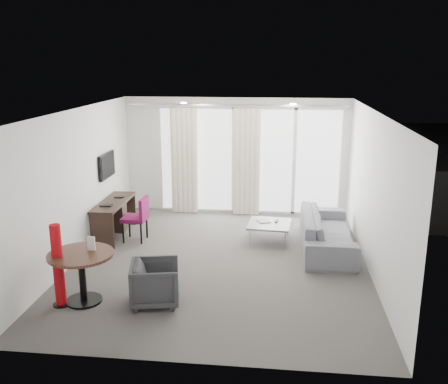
# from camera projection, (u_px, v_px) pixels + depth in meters

# --- Properties ---
(floor) EXTENTS (5.00, 6.00, 0.00)m
(floor) POSITION_uv_depth(u_px,v_px,m) (220.00, 262.00, 8.65)
(floor) COLOR #4E4A46
(floor) RESTS_ON ground
(ceiling) EXTENTS (5.00, 6.00, 0.00)m
(ceiling) POSITION_uv_depth(u_px,v_px,m) (220.00, 111.00, 7.98)
(ceiling) COLOR white
(ceiling) RESTS_ON ground
(wall_left) EXTENTS (0.00, 6.00, 2.60)m
(wall_left) POSITION_uv_depth(u_px,v_px,m) (76.00, 186.00, 8.59)
(wall_left) COLOR silver
(wall_left) RESTS_ON ground
(wall_right) EXTENTS (0.00, 6.00, 2.60)m
(wall_right) POSITION_uv_depth(u_px,v_px,m) (374.00, 194.00, 8.04)
(wall_right) COLOR silver
(wall_right) RESTS_ON ground
(wall_front) EXTENTS (5.00, 0.00, 2.60)m
(wall_front) POSITION_uv_depth(u_px,v_px,m) (187.00, 259.00, 5.44)
(wall_front) COLOR silver
(wall_front) RESTS_ON ground
(window_panel) EXTENTS (4.00, 0.02, 2.38)m
(window_panel) POSITION_uv_depth(u_px,v_px,m) (249.00, 161.00, 11.18)
(window_panel) COLOR white
(window_panel) RESTS_ON ground
(window_frame) EXTENTS (4.10, 0.06, 2.44)m
(window_frame) POSITION_uv_depth(u_px,v_px,m) (249.00, 161.00, 11.16)
(window_frame) COLOR white
(window_frame) RESTS_ON ground
(curtain_left) EXTENTS (0.60, 0.20, 2.38)m
(curtain_left) POSITION_uv_depth(u_px,v_px,m) (184.00, 161.00, 11.18)
(curtain_left) COLOR beige
(curtain_left) RESTS_ON ground
(curtain_right) EXTENTS (0.60, 0.20, 2.38)m
(curtain_right) POSITION_uv_depth(u_px,v_px,m) (247.00, 162.00, 11.02)
(curtain_right) COLOR beige
(curtain_right) RESTS_ON ground
(curtain_track) EXTENTS (4.80, 0.04, 0.04)m
(curtain_track) POSITION_uv_depth(u_px,v_px,m) (236.00, 105.00, 10.73)
(curtain_track) COLOR #B2B2B7
(curtain_track) RESTS_ON ceiling
(downlight_a) EXTENTS (0.12, 0.12, 0.02)m
(downlight_a) POSITION_uv_depth(u_px,v_px,m) (184.00, 103.00, 9.62)
(downlight_a) COLOR #FFE0B2
(downlight_a) RESTS_ON ceiling
(downlight_b) EXTENTS (0.12, 0.12, 0.02)m
(downlight_b) POSITION_uv_depth(u_px,v_px,m) (293.00, 104.00, 9.39)
(downlight_b) COLOR #FFE0B2
(downlight_b) RESTS_ON ceiling
(desk) EXTENTS (0.47, 1.51, 0.71)m
(desk) POSITION_uv_depth(u_px,v_px,m) (114.00, 219.00, 9.87)
(desk) COLOR black
(desk) RESTS_ON floor
(tv) EXTENTS (0.05, 0.80, 0.50)m
(tv) POSITION_uv_depth(u_px,v_px,m) (107.00, 165.00, 9.96)
(tv) COLOR black
(tv) RESTS_ON wall_left
(desk_chair) EXTENTS (0.49, 0.47, 0.87)m
(desk_chair) POSITION_uv_depth(u_px,v_px,m) (135.00, 219.00, 9.58)
(desk_chair) COLOR maroon
(desk_chair) RESTS_ON floor
(round_table) EXTENTS (1.24, 1.24, 0.75)m
(round_table) POSITION_uv_depth(u_px,v_px,m) (82.00, 278.00, 7.15)
(round_table) COLOR #402318
(round_table) RESTS_ON floor
(menu_card) EXTENTS (0.11, 0.02, 0.21)m
(menu_card) POSITION_uv_depth(u_px,v_px,m) (92.00, 252.00, 7.17)
(menu_card) COLOR white
(menu_card) RESTS_ON round_table
(red_lamp) EXTENTS (0.29, 0.29, 1.21)m
(red_lamp) POSITION_uv_depth(u_px,v_px,m) (58.00, 266.00, 6.99)
(red_lamp) COLOR #A40A10
(red_lamp) RESTS_ON floor
(tub_armchair) EXTENTS (0.81, 0.79, 0.62)m
(tub_armchair) POSITION_uv_depth(u_px,v_px,m) (155.00, 283.00, 7.12)
(tub_armchair) COLOR #2C2C2F
(tub_armchair) RESTS_ON floor
(coffee_table) EXTENTS (0.86, 0.86, 0.36)m
(coffee_table) POSITION_uv_depth(u_px,v_px,m) (269.00, 232.00, 9.63)
(coffee_table) COLOR gray
(coffee_table) RESTS_ON floor
(remote) EXTENTS (0.07, 0.16, 0.02)m
(remote) POSITION_uv_depth(u_px,v_px,m) (277.00, 222.00, 9.67)
(remote) COLOR black
(remote) RESTS_ON coffee_table
(magazine) EXTENTS (0.30, 0.34, 0.02)m
(magazine) POSITION_uv_depth(u_px,v_px,m) (263.00, 221.00, 9.69)
(magazine) COLOR gray
(magazine) RESTS_ON coffee_table
(sofa) EXTENTS (0.90, 2.29, 0.67)m
(sofa) POSITION_uv_depth(u_px,v_px,m) (327.00, 231.00, 9.19)
(sofa) COLOR slate
(sofa) RESTS_ON floor
(terrace_slab) EXTENTS (5.60, 3.00, 0.12)m
(terrace_slab) POSITION_uv_depth(u_px,v_px,m) (252.00, 197.00, 12.96)
(terrace_slab) COLOR #4D4D50
(terrace_slab) RESTS_ON ground
(rattan_chair_a) EXTENTS (0.64, 0.64, 0.73)m
(rattan_chair_a) POSITION_uv_depth(u_px,v_px,m) (284.00, 184.00, 12.57)
(rattan_chair_a) COLOR brown
(rattan_chair_a) RESTS_ON terrace_slab
(rattan_chair_b) EXTENTS (0.74, 0.74, 0.87)m
(rattan_chair_b) POSITION_uv_depth(u_px,v_px,m) (329.00, 182.00, 12.49)
(rattan_chair_b) COLOR brown
(rattan_chair_b) RESTS_ON terrace_slab
(rattan_table) EXTENTS (0.66, 0.66, 0.54)m
(rattan_table) POSITION_uv_depth(u_px,v_px,m) (308.00, 186.00, 12.73)
(rattan_table) COLOR brown
(rattan_table) RESTS_ON terrace_slab
(balustrade) EXTENTS (5.50, 0.06, 1.05)m
(balustrade) POSITION_uv_depth(u_px,v_px,m) (256.00, 165.00, 14.20)
(balustrade) COLOR #B2B2B7
(balustrade) RESTS_ON terrace_slab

